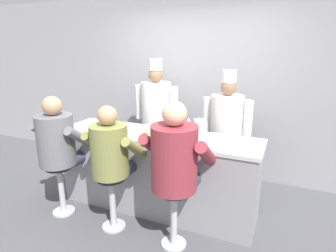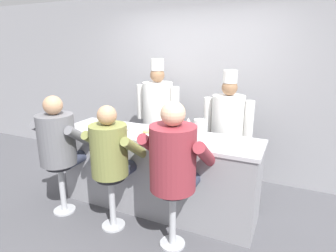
{
  "view_description": "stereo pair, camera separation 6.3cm",
  "coord_description": "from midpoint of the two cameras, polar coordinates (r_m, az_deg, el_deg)",
  "views": [
    {
      "loc": [
        1.37,
        -2.48,
        1.92
      ],
      "look_at": [
        0.16,
        0.28,
        1.07
      ],
      "focal_mm": 30.0,
      "sensor_mm": 36.0,
      "label": 1
    },
    {
      "loc": [
        1.42,
        -2.45,
        1.92
      ],
      "look_at": [
        0.16,
        0.28,
        1.07
      ],
      "focal_mm": 30.0,
      "sensor_mm": 36.0,
      "label": 2
    }
  ],
  "objects": [
    {
      "name": "ketchup_bottle_red",
      "position": [
        2.98,
        4.71,
        -0.83
      ],
      "size": [
        0.06,
        0.06,
        0.26
      ],
      "color": "red",
      "rests_on": "diner_counter"
    },
    {
      "name": "mustard_bottle_yellow",
      "position": [
        2.94,
        2.81,
        -1.26
      ],
      "size": [
        0.06,
        0.06,
        0.24
      ],
      "color": "yellow",
      "rests_on": "diner_counter"
    },
    {
      "name": "hot_sauce_bottle_orange",
      "position": [
        2.99,
        -2.0,
        -1.89
      ],
      "size": [
        0.03,
        0.03,
        0.13
      ],
      "color": "orange",
      "rests_on": "diner_counter"
    },
    {
      "name": "diner_seated_maroon",
      "position": [
        2.65,
        2.01,
        -6.95
      ],
      "size": [
        0.66,
        0.65,
        1.47
      ],
      "color": "#B2B5BA",
      "rests_on": "ground_plane"
    },
    {
      "name": "cook_in_whites_near",
      "position": [
        4.22,
        -1.67,
        2.68
      ],
      "size": [
        0.69,
        0.44,
        1.76
      ],
      "color": "#232328",
      "rests_on": "ground_plane"
    },
    {
      "name": "breakfast_plate",
      "position": [
        3.24,
        -3.87,
        -1.43
      ],
      "size": [
        0.22,
        0.22,
        0.04
      ],
      "color": "white",
      "rests_on": "diner_counter"
    },
    {
      "name": "diner_counter",
      "position": [
        3.43,
        -1.67,
        -9.2
      ],
      "size": [
        2.4,
        0.63,
        0.95
      ],
      "color": "gray",
      "rests_on": "ground_plane"
    },
    {
      "name": "diner_seated_grey",
      "position": [
        3.44,
        -20.7,
        -3.0
      ],
      "size": [
        0.62,
        0.61,
        1.42
      ],
      "color": "#B2B5BA",
      "rests_on": "ground_plane"
    },
    {
      "name": "cup_stack_steel",
      "position": [
        3.22,
        0.72,
        1.01
      ],
      "size": [
        0.1,
        0.1,
        0.3
      ],
      "color": "#B7BABF",
      "rests_on": "diner_counter"
    },
    {
      "name": "diner_seated_olive",
      "position": [
        2.99,
        -10.88,
        -5.42
      ],
      "size": [
        0.58,
        0.58,
        1.37
      ],
      "color": "#B2B5BA",
      "rests_on": "ground_plane"
    },
    {
      "name": "ground_plane",
      "position": [
        3.42,
        -4.08,
        -18.5
      ],
      "size": [
        20.0,
        20.0,
        0.0
      ],
      "primitive_type": "plane",
      "color": "#4C4C51"
    },
    {
      "name": "coffee_mug_tan",
      "position": [
        3.4,
        -8.51,
        -0.22
      ],
      "size": [
        0.13,
        0.08,
        0.09
      ],
      "color": "beige",
      "rests_on": "diner_counter"
    },
    {
      "name": "water_pitcher_clear",
      "position": [
        3.11,
        7.02,
        -0.53
      ],
      "size": [
        0.15,
        0.13,
        0.21
      ],
      "color": "silver",
      "rests_on": "diner_counter"
    },
    {
      "name": "cook_in_whites_far",
      "position": [
        3.73,
        12.41,
        -0.45
      ],
      "size": [
        0.65,
        0.41,
        1.65
      ],
      "color": "#232328",
      "rests_on": "ground_plane"
    },
    {
      "name": "wall_back",
      "position": [
        4.35,
        5.96,
        8.07
      ],
      "size": [
        10.0,
        0.06,
        2.7
      ],
      "color": "#99999E",
      "rests_on": "ground_plane"
    },
    {
      "name": "cereal_bowl",
      "position": [
        3.06,
        1.05,
        -2.18
      ],
      "size": [
        0.16,
        0.16,
        0.05
      ],
      "color": "white",
      "rests_on": "diner_counter"
    }
  ]
}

